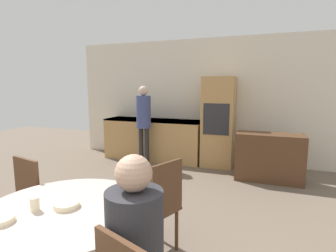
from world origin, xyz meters
The scene contains 11 objects.
wall_back centered at (0.00, 5.62, 1.30)m, with size 6.21×0.05×2.60m.
kitchen_counter centered at (-1.18, 5.27, 0.46)m, with size 2.15×0.60×0.89m.
oven_unit centered at (0.25, 5.28, 0.90)m, with size 0.62×0.59×1.79m.
sideboard centered at (1.21, 4.70, 0.41)m, with size 1.10×0.45×0.81m.
dining_table centered at (-0.19, 1.44, 0.53)m, with size 1.18×1.18×0.75m.
chair_far_left centered at (-1.00, 1.72, 0.52)m, with size 0.48×0.48×0.93m.
chair_far_right centered at (0.22, 2.19, 0.52)m, with size 0.52×0.52×0.93m.
person_standing centered at (-1.18, 4.79, 1.01)m, with size 0.29×0.29×1.61m.
cup centered at (-0.36, 1.32, 0.79)m, with size 0.06×0.06×0.10m.
bowl_near centered at (-0.43, 1.12, 0.76)m, with size 0.16×0.16×0.04m.
bowl_centre centered at (-0.19, 1.44, 0.76)m, with size 0.18×0.18×0.04m.
Camera 1 is at (1.08, 0.04, 1.59)m, focal length 28.00 mm.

